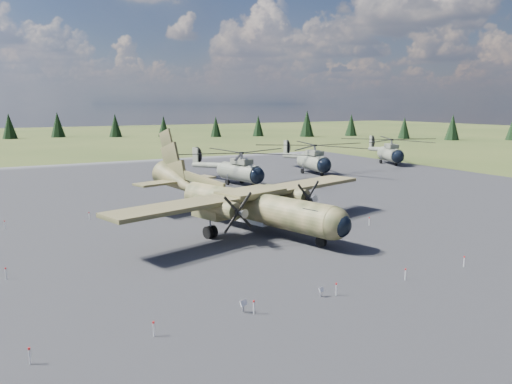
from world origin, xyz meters
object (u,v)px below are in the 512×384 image
transport_plane (243,200)px  helicopter_near (239,161)px  helicopter_mid (313,153)px  helicopter_far (390,146)px

transport_plane → helicopter_near: bearing=48.2°
helicopter_near → helicopter_mid: size_ratio=0.99×
helicopter_mid → helicopter_far: (22.14, 4.44, -0.02)m
transport_plane → helicopter_mid: size_ratio=1.18×
helicopter_mid → helicopter_far: size_ratio=0.95×
transport_plane → helicopter_far: (50.61, 33.30, 0.82)m
transport_plane → helicopter_near: size_ratio=1.19×
helicopter_near → helicopter_mid: bearing=3.1°
transport_plane → helicopter_mid: bearing=29.4°
helicopter_near → helicopter_far: helicopter_far is taller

